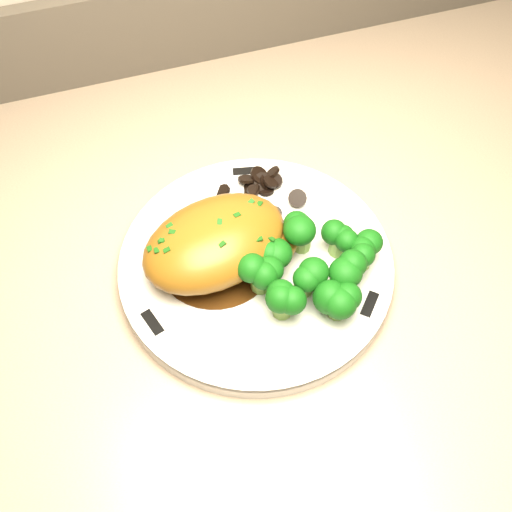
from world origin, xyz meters
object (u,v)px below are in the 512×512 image
object	(u,v)px
plate	(256,266)
broccoli_florets	(312,266)
chicken_breast	(221,243)
counter	(299,389)

from	to	relation	value
plate	broccoli_florets	size ratio (longest dim) A/B	2.09
plate	broccoli_florets	xyz separation A→B (m)	(0.05, -0.04, 0.03)
plate	broccoli_florets	distance (m)	0.07
chicken_breast	broccoli_florets	bearing A→B (deg)	-46.50
counter	chicken_breast	bearing A→B (deg)	-169.81
counter	plate	bearing A→B (deg)	-158.39
plate	broccoli_florets	world-z (taller)	broccoli_florets
chicken_breast	plate	bearing A→B (deg)	-35.69
counter	chicken_breast	distance (m)	0.53
counter	chicken_breast	world-z (taller)	counter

